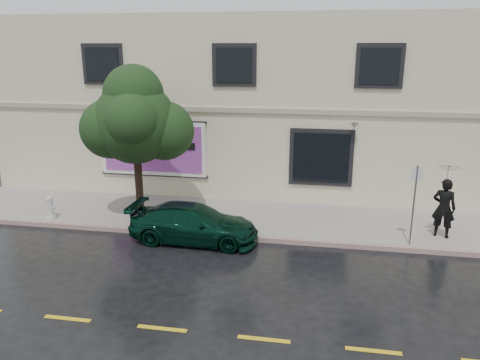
% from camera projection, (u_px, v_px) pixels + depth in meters
% --- Properties ---
extents(ground, '(90.00, 90.00, 0.00)m').
position_uv_depth(ground, '(203.00, 259.00, 13.35)').
color(ground, black).
rests_on(ground, ground).
extents(sidewalk, '(20.00, 3.50, 0.15)m').
position_uv_depth(sidewalk, '(226.00, 217.00, 16.41)').
color(sidewalk, '#9D9A94').
rests_on(sidewalk, ground).
extents(curb, '(20.00, 0.18, 0.16)m').
position_uv_depth(curb, '(215.00, 236.00, 14.75)').
color(curb, gray).
rests_on(curb, ground).
extents(road_marking, '(19.00, 0.12, 0.01)m').
position_uv_depth(road_marking, '(162.00, 328.00, 10.03)').
color(road_marking, gold).
rests_on(road_marking, ground).
extents(building, '(20.00, 8.12, 7.00)m').
position_uv_depth(building, '(251.00, 101.00, 20.90)').
color(building, beige).
rests_on(building, ground).
extents(billboard, '(4.30, 0.16, 2.20)m').
position_uv_depth(billboard, '(153.00, 149.00, 17.97)').
color(billboard, white).
rests_on(billboard, ground).
extents(car, '(4.02, 1.86, 1.16)m').
position_uv_depth(car, '(194.00, 223.00, 14.42)').
color(car, black).
rests_on(car, ground).
extents(pedestrian, '(0.79, 0.66, 1.87)m').
position_uv_depth(pedestrian, '(444.00, 208.00, 14.28)').
color(pedestrian, black).
rests_on(pedestrian, sidewalk).
extents(umbrella, '(1.08, 1.08, 0.63)m').
position_uv_depth(umbrella, '(449.00, 168.00, 13.94)').
color(umbrella, black).
rests_on(umbrella, pedestrian).
extents(street_tree, '(2.69, 2.69, 4.67)m').
position_uv_depth(street_tree, '(135.00, 123.00, 15.08)').
color(street_tree, black).
rests_on(street_tree, sidewalk).
extents(fire_hydrant, '(0.33, 0.31, 0.80)m').
position_uv_depth(fire_hydrant, '(50.00, 207.00, 15.96)').
color(fire_hydrant, silver).
rests_on(fire_hydrant, sidewalk).
extents(sign_pole, '(0.30, 0.08, 2.43)m').
position_uv_depth(sign_pole, '(414.00, 198.00, 13.52)').
color(sign_pole, gray).
rests_on(sign_pole, sidewalk).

